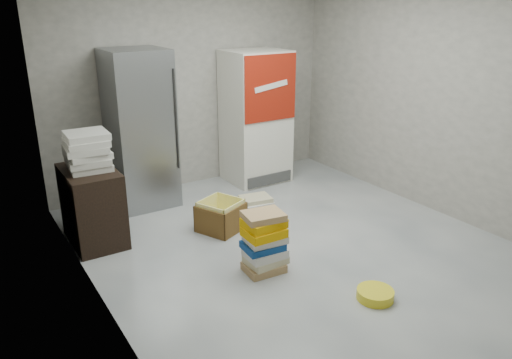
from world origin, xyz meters
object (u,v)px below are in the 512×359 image
object	(u,v)px
wood_shelf	(93,206)
steel_fridge	(140,130)
cardboard_box	(221,218)
coke_cooler	(256,117)
phonebook_stack_main	(264,242)

from	to	relation	value
wood_shelf	steel_fridge	bearing A→B (deg)	41.31
steel_fridge	cardboard_box	xyz separation A→B (m)	(0.43, -1.21, -0.81)
cardboard_box	coke_cooler	bearing A→B (deg)	20.21
phonebook_stack_main	cardboard_box	size ratio (longest dim) A/B	1.04
phonebook_stack_main	cardboard_box	xyz separation A→B (m)	(0.08, 1.00, -0.15)
wood_shelf	cardboard_box	distance (m)	1.37
steel_fridge	coke_cooler	xyz separation A→B (m)	(1.65, -0.01, -0.05)
phonebook_stack_main	coke_cooler	bearing A→B (deg)	66.07
wood_shelf	phonebook_stack_main	xyz separation A→B (m)	(1.18, -1.48, -0.10)
coke_cooler	wood_shelf	world-z (taller)	coke_cooler
steel_fridge	phonebook_stack_main	distance (m)	2.33
coke_cooler	cardboard_box	world-z (taller)	coke_cooler
steel_fridge	cardboard_box	distance (m)	1.51
wood_shelf	phonebook_stack_main	bearing A→B (deg)	-51.50
coke_cooler	cardboard_box	distance (m)	1.88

